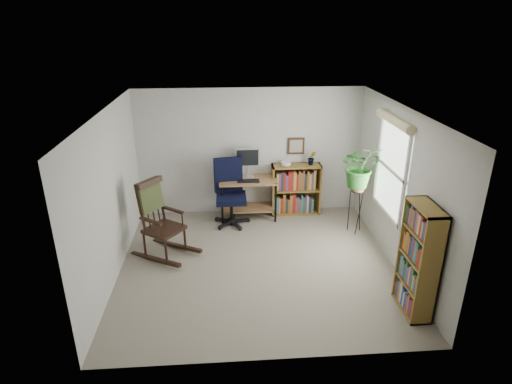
{
  "coord_description": "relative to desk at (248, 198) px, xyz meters",
  "views": [
    {
      "loc": [
        -0.46,
        -5.7,
        3.58
      ],
      "look_at": [
        0.0,
        0.4,
        1.05
      ],
      "focal_mm": 30.0,
      "sensor_mm": 36.0,
      "label": 1
    }
  ],
  "objects": [
    {
      "name": "wall_right",
      "position": [
        2.15,
        -1.7,
        0.81
      ],
      "size": [
        0.0,
        4.0,
        2.4
      ],
      "primitive_type": "cube",
      "color": "beige",
      "rests_on": "ground"
    },
    {
      "name": "potted_plant_small",
      "position": [
        1.2,
        0.13,
        0.65
      ],
      "size": [
        0.13,
        0.24,
        0.11
      ],
      "primitive_type": "imported",
      "color": "#276523",
      "rests_on": "low_bookshelf"
    },
    {
      "name": "wall_front",
      "position": [
        0.05,
        -3.7,
        0.81
      ],
      "size": [
        4.2,
        0.0,
        2.4
      ],
      "primitive_type": "cube",
      "color": "beige",
      "rests_on": "ground"
    },
    {
      "name": "low_bookshelf",
      "position": [
        0.92,
        0.12,
        0.11
      ],
      "size": [
        0.93,
        0.31,
        0.98
      ],
      "primitive_type": null,
      "color": "olive",
      "rests_on": "floor"
    },
    {
      "name": "floor",
      "position": [
        0.05,
        -1.7,
        -0.39
      ],
      "size": [
        4.2,
        4.0,
        0.0
      ],
      "primitive_type": "cube",
      "color": "gray",
      "rests_on": "ground"
    },
    {
      "name": "desk",
      "position": [
        0.0,
        0.0,
        0.0
      ],
      "size": [
        1.07,
        0.59,
        0.77
      ],
      "primitive_type": null,
      "color": "#946941",
      "rests_on": "floor"
    },
    {
      "name": "wall_left",
      "position": [
        -2.05,
        -1.7,
        0.81
      ],
      "size": [
        0.0,
        4.0,
        2.4
      ],
      "primitive_type": "cube",
      "color": "beige",
      "rests_on": "ground"
    },
    {
      "name": "wall_back",
      "position": [
        0.05,
        0.3,
        0.81
      ],
      "size": [
        4.2,
        0.0,
        2.4
      ],
      "primitive_type": "cube",
      "color": "beige",
      "rests_on": "ground"
    },
    {
      "name": "spider_plant",
      "position": [
        1.85,
        -0.75,
        1.2
      ],
      "size": [
        1.69,
        1.88,
        1.46
      ],
      "primitive_type": "imported",
      "color": "#276523",
      "rests_on": "plant_stand"
    },
    {
      "name": "monitor",
      "position": [
        0.0,
        0.14,
        0.67
      ],
      "size": [
        0.46,
        0.16,
        0.56
      ],
      "primitive_type": null,
      "color": "#B9B9BE",
      "rests_on": "desk"
    },
    {
      "name": "tall_bookshelf",
      "position": [
        1.97,
        -2.95,
        0.36
      ],
      "size": [
        0.28,
        0.65,
        1.49
      ],
      "primitive_type": null,
      "color": "olive",
      "rests_on": "floor"
    },
    {
      "name": "ceiling",
      "position": [
        0.05,
        -1.7,
        2.01
      ],
      "size": [
        4.2,
        4.0,
        0.0
      ],
      "primitive_type": "cube",
      "color": "white",
      "rests_on": "ground"
    },
    {
      "name": "office_chair",
      "position": [
        -0.32,
        -0.28,
        0.23
      ],
      "size": [
        0.77,
        0.77,
        1.23
      ],
      "primitive_type": null,
      "rotation": [
        0.0,
        0.0,
        0.17
      ],
      "color": "black",
      "rests_on": "floor"
    },
    {
      "name": "framed_picture",
      "position": [
        0.92,
        0.27,
        0.92
      ],
      "size": [
        0.32,
        0.04,
        0.32
      ],
      "primitive_type": null,
      "color": "black",
      "rests_on": "wall_back"
    },
    {
      "name": "keyboard",
      "position": [
        0.0,
        -0.12,
        0.4
      ],
      "size": [
        0.4,
        0.15,
        0.02
      ],
      "primitive_type": "cube",
      "color": "black",
      "rests_on": "desk"
    },
    {
      "name": "window",
      "position": [
        2.11,
        -1.4,
        1.01
      ],
      "size": [
        0.12,
        1.2,
        1.5
      ],
      "primitive_type": null,
      "color": "silver",
      "rests_on": "wall_right"
    },
    {
      "name": "plant_stand",
      "position": [
        1.85,
        -0.75,
        0.08
      ],
      "size": [
        0.3,
        0.3,
        0.93
      ],
      "primitive_type": null,
      "rotation": [
        0.0,
        0.0,
        0.19
      ],
      "color": "black",
      "rests_on": "floor"
    },
    {
      "name": "rocking_chair",
      "position": [
        -1.4,
        -1.31,
        0.25
      ],
      "size": [
        1.27,
        1.18,
        1.27
      ],
      "primitive_type": null,
      "rotation": [
        0.0,
        0.0,
        0.93
      ],
      "color": "black",
      "rests_on": "floor"
    }
  ]
}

